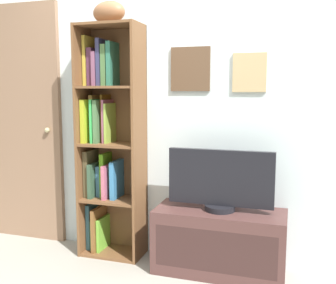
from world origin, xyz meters
The scene contains 6 objects.
back_wall centered at (0.00, 1.13, 1.26)m, with size 4.80×0.08×2.52m.
bookshelf centered at (-0.50, 0.99, 0.92)m, with size 0.50×0.29×1.85m.
football centered at (-0.44, 0.96, 1.93)m, with size 0.29×0.17×0.17m, color #93603E.
tv_stand centered at (0.45, 0.90, 0.24)m, with size 0.95×0.40×0.47m.
television centered at (0.45, 0.90, 0.69)m, with size 0.76×0.22×0.45m.
door centered at (-1.43, 1.08, 1.04)m, with size 0.89×0.09×2.08m.
Camera 1 is at (0.93, -1.85, 1.34)m, focal length 41.86 mm.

